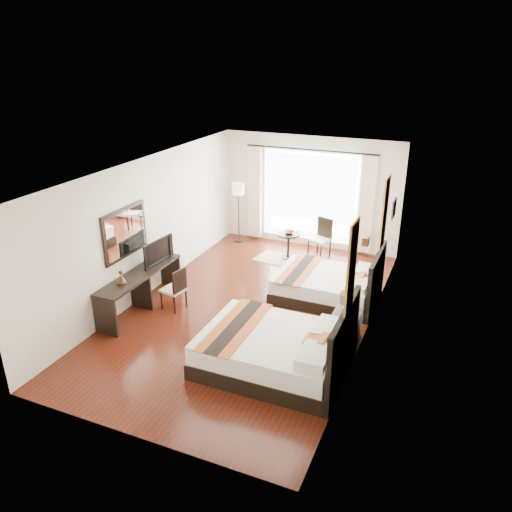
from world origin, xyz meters
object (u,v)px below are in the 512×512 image
at_px(table_lamp, 347,300).
at_px(television, 155,251).
at_px(bed_near, 278,350).
at_px(side_table, 288,246).
at_px(floor_lamp, 238,193).
at_px(fruit_bowl, 289,233).
at_px(vase, 346,316).
at_px(console_desk, 141,291).
at_px(nightstand, 345,328).
at_px(desk_chair, 174,296).
at_px(bed_far, 330,285).
at_px(window_chair, 320,245).

xyz_separation_m(table_lamp, television, (-3.92, 0.12, 0.23)).
relative_size(bed_near, side_table, 3.60).
xyz_separation_m(floor_lamp, fruit_bowl, (1.60, -0.59, -0.65)).
height_order(bed_near, side_table, bed_near).
relative_size(vase, floor_lamp, 0.09).
relative_size(console_desk, side_table, 3.47).
height_order(bed_near, vase, bed_near).
relative_size(nightstand, console_desk, 0.26).
height_order(nightstand, television, television).
xyz_separation_m(nightstand, table_lamp, (-0.02, 0.08, 0.51)).
height_order(television, desk_chair, television).
bearing_deg(nightstand, bed_far, 114.88).
bearing_deg(bed_near, vase, 52.25).
bearing_deg(console_desk, side_table, 62.72).
distance_m(bed_near, side_table, 4.53).
xyz_separation_m(nightstand, console_desk, (-3.97, -0.35, 0.10)).
xyz_separation_m(console_desk, window_chair, (2.48, 3.87, -0.09)).
relative_size(table_lamp, television, 0.47).
relative_size(console_desk, fruit_bowl, 10.21).
bearing_deg(floor_lamp, side_table, -19.85).
bearing_deg(fruit_bowl, console_desk, -117.68).
relative_size(vase, side_table, 0.22).
height_order(floor_lamp, fruit_bowl, floor_lamp).
height_order(bed_far, fruit_bowl, bed_far).
distance_m(vase, side_table, 3.93).
height_order(vase, fruit_bowl, fruit_bowl).
xyz_separation_m(bed_far, television, (-3.26, -1.28, 0.71)).
height_order(table_lamp, side_table, table_lamp).
relative_size(vase, television, 0.16).
relative_size(fruit_bowl, window_chair, 0.22).
xyz_separation_m(television, desk_chair, (0.58, -0.31, -0.75)).
distance_m(desk_chair, side_table, 3.47).
bearing_deg(vase, side_table, 123.72).
bearing_deg(floor_lamp, bed_near, -59.04).
xyz_separation_m(table_lamp, side_table, (-2.14, 3.06, -0.46)).
distance_m(bed_near, vase, 1.36).
height_order(nightstand, window_chair, window_chair).
distance_m(television, window_chair, 4.20).
bearing_deg(bed_far, fruit_bowl, 131.61).
bearing_deg(bed_near, table_lamp, 57.83).
height_order(television, fruit_bowl, television).
distance_m(nightstand, table_lamp, 0.51).
xyz_separation_m(bed_far, console_desk, (-3.28, -1.83, 0.08)).
distance_m(bed_near, window_chair, 4.74).
distance_m(television, fruit_bowl, 3.45).
height_order(bed_near, console_desk, bed_near).
height_order(console_desk, desk_chair, desk_chair).
distance_m(desk_chair, floor_lamp, 3.99).
height_order(bed_far, nightstand, bed_far).
bearing_deg(television, bed_near, -109.21).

